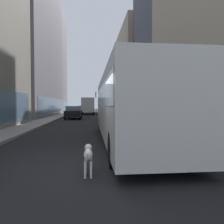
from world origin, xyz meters
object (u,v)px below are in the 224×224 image
dalmatian_dog (88,154)px  car_black_suv (74,112)px  box_truck (88,105)px  car_yellow_taxi (109,114)px  transit_bus (128,105)px  car_white_van (82,109)px

dalmatian_dog → car_black_suv: bearing=95.6°
car_black_suv → box_truck: (1.60, 13.41, 0.84)m
car_yellow_taxi → box_truck: box_truck is taller
dalmatian_dog → transit_bus: bearing=68.9°
car_white_van → dalmatian_dog: 48.18m
box_truck → dalmatian_dog: (0.55, -35.24, -1.15)m
car_black_suv → car_yellow_taxi: bearing=-53.1°
transit_bus → car_white_van: size_ratio=2.42×
car_white_van → box_truck: box_truck is taller
car_yellow_taxi → car_white_van: size_ratio=0.95×
car_black_suv → car_white_van: same height
transit_bus → car_black_suv: 17.54m
dalmatian_dog → car_yellow_taxi: bearing=83.6°
car_yellow_taxi → dalmatian_dog: car_yellow_taxi is taller
car_black_suv → car_white_van: bearing=90.0°
car_white_van → box_truck: 13.02m
car_black_suv → car_white_van: size_ratio=0.99×
box_truck → dalmatian_dog: bearing=-89.1°
car_yellow_taxi → dalmatian_dog: (-1.85, -16.49, -0.31)m
transit_bus → dalmatian_dog: 5.28m
transit_bus → car_yellow_taxi: (0.00, 11.71, -0.95)m
car_black_suv → car_yellow_taxi: (4.00, -5.34, -0.00)m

